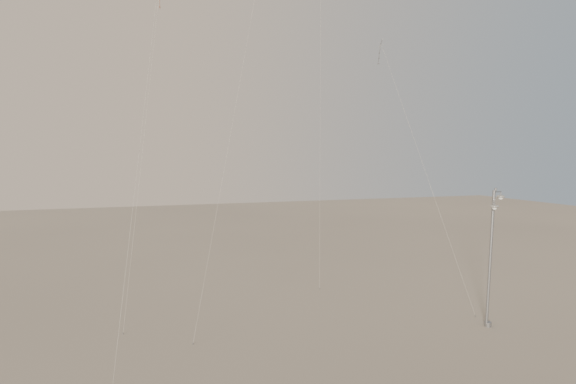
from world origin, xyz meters
name	(u,v)px	position (x,y,z in m)	size (l,w,h in m)	color
ground	(349,344)	(0.00, 0.00, 0.00)	(160.00, 160.00, 0.00)	#A09684
street_lamp	(492,254)	(9.63, -0.33, 4.69)	(1.45, 1.02, 8.79)	gray
kite_1	(249,31)	(-3.39, 9.69, 19.74)	(7.09, 9.60, 27.04)	#2D2725
kite_3	(151,48)	(-10.36, 3.82, 16.67)	(3.24, 9.69, 21.79)	maroon
kite_4	(397,90)	(8.53, 9.23, 16.04)	(2.14, 10.27, 20.55)	#2D2725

